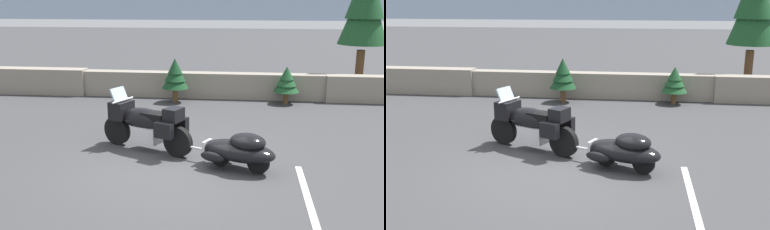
% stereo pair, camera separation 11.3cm
% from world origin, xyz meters
% --- Properties ---
extents(ground_plane, '(80.00, 80.00, 0.00)m').
position_xyz_m(ground_plane, '(0.00, 0.00, 0.00)').
color(ground_plane, '#38383A').
extents(stone_guard_wall, '(24.00, 0.62, 0.89)m').
position_xyz_m(stone_guard_wall, '(-0.37, 6.43, 0.43)').
color(stone_guard_wall, gray).
rests_on(stone_guard_wall, ground).
extents(touring_motorcycle, '(2.16, 1.30, 1.33)m').
position_xyz_m(touring_motorcycle, '(-0.72, 0.95, 0.62)').
color(touring_motorcycle, black).
rests_on(touring_motorcycle, ground).
extents(car_shaped_trailer, '(2.15, 1.25, 0.76)m').
position_xyz_m(car_shaped_trailer, '(1.34, 0.02, 0.41)').
color(car_shaped_trailer, black).
rests_on(car_shaped_trailer, ground).
extents(pine_sapling_near, '(0.80, 0.80, 1.18)m').
position_xyz_m(pine_sapling_near, '(2.71, 5.84, 0.74)').
color(pine_sapling_near, brown).
rests_on(pine_sapling_near, ground).
extents(pine_sapling_farther, '(0.85, 0.85, 1.42)m').
position_xyz_m(pine_sapling_farther, '(-0.79, 5.65, 0.88)').
color(pine_sapling_farther, brown).
rests_on(pine_sapling_farther, ground).
extents(parking_stripe_marker, '(0.12, 3.60, 0.01)m').
position_xyz_m(parking_stripe_marker, '(2.51, -1.50, 0.00)').
color(parking_stripe_marker, silver).
rests_on(parking_stripe_marker, ground).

